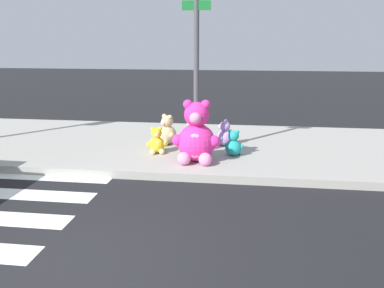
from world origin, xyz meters
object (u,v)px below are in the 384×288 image
Objects in this scene: plush_lime at (192,132)px; plush_pink_large at (196,137)px; plush_tan at (167,132)px; plush_lavender at (224,135)px; plush_teal at (234,145)px; plush_yellow at (157,143)px; sign_pole at (196,71)px.

plush_pink_large is at bearing -79.46° from plush_lime.
plush_tan is (-0.54, -0.35, 0.05)m from plush_lime.
plush_lavender is (0.46, 1.29, -0.25)m from plush_pink_large.
plush_lime reaches higher than plush_teal.
plush_yellow is at bearing -179.12° from plush_teal.
plush_yellow is (-1.60, -0.02, 0.00)m from plush_teal.
plush_lavender is 0.86× the size of plush_tan.
sign_pole is 1.68m from plush_teal.
plush_pink_large is at bearing -28.41° from plush_yellow.
sign_pole is 2.65× the size of plush_pink_large.
plush_lavender is (-0.24, 0.78, 0.02)m from plush_teal.
plush_pink_large is 0.91m from plush_teal.
sign_pole is 1.71m from plush_lavender.
plush_lavender is 1.05× the size of plush_yellow.
plush_teal is at bearing -47.43° from plush_lime.
plush_pink_large is 1.39m from plush_lavender.
sign_pole is 5.76× the size of plush_yellow.
sign_pole reaches higher than plush_tan.
sign_pole is at bearing 7.00° from plush_yellow.
sign_pole is 4.68× the size of plush_tan.
plush_teal is 1.49m from plush_lime.
plush_lime is (-1.01, 1.09, 0.00)m from plush_teal.
plush_lavender is 1.30m from plush_tan.
plush_lavender is at bearing 30.49° from plush_yellow.
sign_pole is at bearing 174.47° from plush_teal.
plush_pink_large is 2.07× the size of plush_lavender.
plush_pink_large is 1.77× the size of plush_tan.
sign_pole is 5.88× the size of plush_teal.
plush_tan reaches higher than plush_lime.
sign_pole reaches higher than plush_pink_large.
plush_tan reaches higher than plush_lavender.
plush_yellow is at bearing -118.13° from plush_lime.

